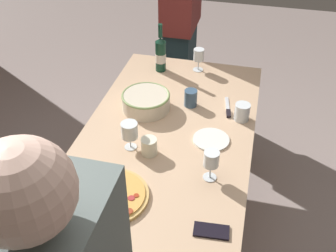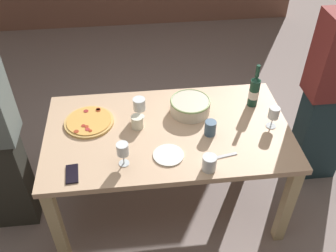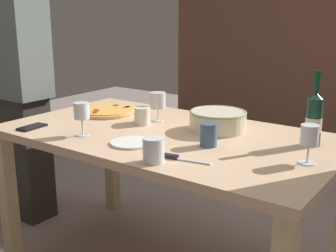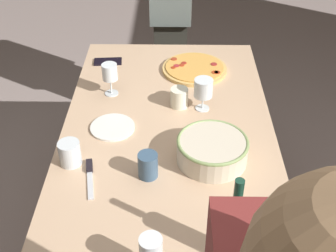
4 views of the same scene
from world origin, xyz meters
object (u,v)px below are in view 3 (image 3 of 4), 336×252
(wine_bottle, at_px, (314,118))
(cell_phone, at_px, (32,127))
(cup_amber, at_px, (154,150))
(cup_spare, at_px, (209,135))
(dining_table, at_px, (168,151))
(pizza, at_px, (107,111))
(pizza_knife, at_px, (180,158))
(wine_glass_near_pizza, at_px, (82,113))
(serving_bowl, at_px, (218,120))
(wine_glass_by_bottle, at_px, (158,102))
(side_plate, at_px, (132,143))
(cup_ceramic, at_px, (142,116))
(wine_glass_far_left, at_px, (309,137))
(person_host, at_px, (16,93))

(wine_bottle, bearing_deg, cell_phone, -156.51)
(cup_amber, distance_m, cup_spare, 0.31)
(dining_table, height_order, cup_spare, cup_spare)
(pizza, distance_m, pizza_knife, 0.88)
(wine_glass_near_pizza, bearing_deg, serving_bowl, 43.65)
(pizza_knife, bearing_deg, wine_glass_by_bottle, 134.79)
(serving_bowl, height_order, side_plate, serving_bowl)
(dining_table, relative_size, wine_bottle, 4.96)
(serving_bowl, distance_m, cup_spare, 0.26)
(cup_ceramic, distance_m, cup_spare, 0.47)
(wine_glass_by_bottle, bearing_deg, cell_phone, -131.18)
(cup_amber, relative_size, cup_ceramic, 1.10)
(wine_glass_by_bottle, bearing_deg, side_plate, -68.76)
(wine_glass_near_pizza, height_order, wine_glass_far_left, wine_glass_near_pizza)
(wine_glass_far_left, height_order, cup_spare, wine_glass_far_left)
(cup_amber, height_order, side_plate, cup_amber)
(cell_phone, relative_size, person_host, 0.09)
(wine_glass_near_pizza, bearing_deg, person_host, 162.66)
(wine_bottle, xyz_separation_m, cell_phone, (-1.21, -0.53, -0.11))
(dining_table, xyz_separation_m, pizza, (-0.51, 0.13, 0.10))
(wine_bottle, relative_size, wine_glass_far_left, 2.13)
(serving_bowl, relative_size, wine_glass_by_bottle, 1.83)
(wine_bottle, distance_m, cup_amber, 0.71)
(cup_amber, height_order, cell_phone, cup_amber)
(wine_glass_near_pizza, bearing_deg, wine_glass_far_left, 13.44)
(pizza, xyz_separation_m, wine_bottle, (1.13, 0.07, 0.11))
(wine_bottle, xyz_separation_m, person_host, (-1.78, -0.20, -0.06))
(cup_amber, relative_size, side_plate, 0.52)
(wine_glass_near_pizza, distance_m, cup_spare, 0.59)
(cup_ceramic, bearing_deg, wine_bottle, 10.69)
(cup_spare, relative_size, cell_phone, 0.70)
(side_plate, bearing_deg, wine_glass_by_bottle, 111.24)
(cup_spare, bearing_deg, pizza, 165.74)
(dining_table, height_order, cell_phone, cell_phone)
(wine_glass_by_bottle, bearing_deg, wine_bottle, 3.55)
(wine_glass_near_pizza, height_order, pizza_knife, wine_glass_near_pizza)
(serving_bowl, bearing_deg, wine_glass_near_pizza, -136.35)
(wine_glass_near_pizza, distance_m, cell_phone, 0.32)
(wine_glass_by_bottle, relative_size, cell_phone, 1.05)
(wine_glass_by_bottle, bearing_deg, cup_ceramic, -101.50)
(wine_glass_far_left, height_order, cell_phone, wine_glass_far_left)
(pizza, bearing_deg, cup_spare, -14.26)
(wine_glass_near_pizza, height_order, person_host, person_host)
(wine_glass_far_left, bearing_deg, dining_table, 176.74)
(cup_amber, relative_size, cell_phone, 0.68)
(wine_glass_near_pizza, distance_m, cup_ceramic, 0.34)
(serving_bowl, xyz_separation_m, person_host, (-1.33, -0.17, 0.01))
(serving_bowl, xyz_separation_m, cell_phone, (-0.76, -0.50, -0.05))
(cell_phone, height_order, person_host, person_host)
(side_plate, bearing_deg, wine_glass_far_left, 15.66)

